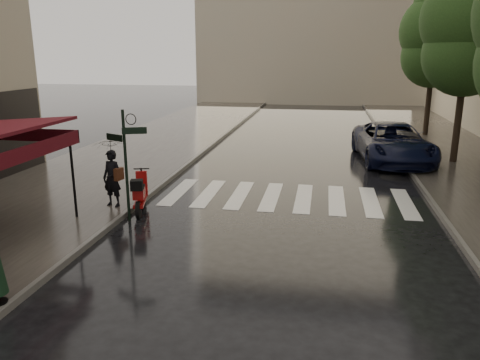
% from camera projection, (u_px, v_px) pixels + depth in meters
% --- Properties ---
extents(ground, '(120.00, 120.00, 0.00)m').
position_uv_depth(ground, '(126.00, 271.00, 10.03)').
color(ground, black).
rests_on(ground, ground).
extents(sidewalk_near, '(6.00, 60.00, 0.12)m').
position_uv_depth(sidewalk_near, '(140.00, 151.00, 22.19)').
color(sidewalk_near, '#38332D').
rests_on(sidewalk_near, ground).
extents(sidewalk_far, '(5.50, 60.00, 0.12)m').
position_uv_depth(sidewalk_far, '(472.00, 164.00, 19.67)').
color(sidewalk_far, '#38332D').
rests_on(sidewalk_far, ground).
extents(curb_near, '(0.12, 60.00, 0.16)m').
position_uv_depth(curb_near, '(202.00, 153.00, 21.67)').
color(curb_near, '#595651').
rests_on(curb_near, ground).
extents(curb_far, '(0.12, 60.00, 0.16)m').
position_uv_depth(curb_far, '(402.00, 161.00, 20.15)').
color(curb_far, '#595651').
rests_on(curb_far, ground).
extents(crosswalk, '(7.85, 3.20, 0.01)m').
position_uv_depth(crosswalk, '(287.00, 197.00, 15.23)').
color(crosswalk, silver).
rests_on(crosswalk, ground).
extents(signpost, '(1.17, 0.29, 3.10)m').
position_uv_depth(signpost, '(126.00, 157.00, 12.61)').
color(signpost, black).
rests_on(signpost, ground).
extents(tree_mid, '(3.80, 3.80, 8.34)m').
position_uv_depth(tree_mid, '(469.00, 26.00, 18.36)').
color(tree_mid, black).
rests_on(tree_mid, sidewalk_far).
extents(tree_far, '(3.80, 3.80, 8.16)m').
position_uv_depth(tree_far, '(435.00, 36.00, 25.02)').
color(tree_far, black).
rests_on(tree_far, sidewalk_far).
extents(pedestrian_with_umbrella, '(1.20, 1.22, 2.47)m').
position_uv_depth(pedestrian_with_umbrella, '(110.00, 152.00, 13.59)').
color(pedestrian_with_umbrella, black).
rests_on(pedestrian_with_umbrella, sidewalk_near).
extents(scooter, '(0.74, 1.74, 1.17)m').
position_uv_depth(scooter, '(140.00, 194.00, 13.69)').
color(scooter, black).
rests_on(scooter, ground).
extents(parked_car, '(3.30, 6.17, 1.65)m').
position_uv_depth(parked_car, '(393.00, 143.00, 20.15)').
color(parked_car, black).
rests_on(parked_car, ground).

